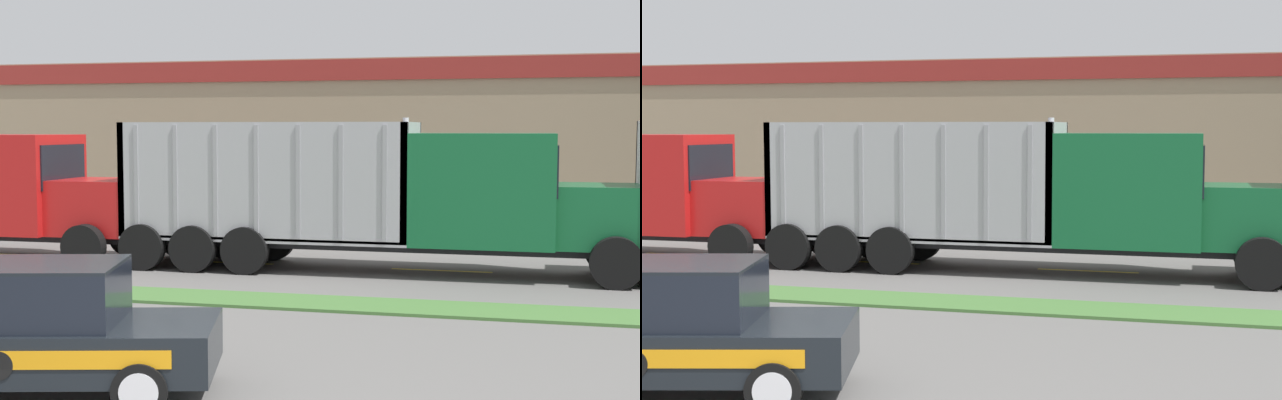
# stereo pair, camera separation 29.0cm
# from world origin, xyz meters

# --- Properties ---
(grass_verge) EXTENTS (120.00, 1.41, 0.06)m
(grass_verge) POSITION_xyz_m (0.00, 9.14, 0.03)
(grass_verge) COLOR #477538
(grass_verge) RESTS_ON ground_plane
(centre_line_3) EXTENTS (2.40, 0.14, 0.01)m
(centre_line_3) POSITION_xyz_m (-9.65, 13.84, 0.00)
(centre_line_3) COLOR yellow
(centre_line_3) RESTS_ON ground_plane
(centre_line_4) EXTENTS (2.40, 0.14, 0.01)m
(centre_line_4) POSITION_xyz_m (-4.25, 13.84, 0.00)
(centre_line_4) COLOR yellow
(centre_line_4) RESTS_ON ground_plane
(centre_line_5) EXTENTS (2.40, 0.14, 0.01)m
(centre_line_5) POSITION_xyz_m (1.15, 13.84, 0.00)
(centre_line_5) COLOR yellow
(centre_line_5) RESTS_ON ground_plane
(dump_truck_mid) EXTENTS (12.72, 2.60, 3.63)m
(dump_truck_mid) POSITION_xyz_m (0.91, 13.37, 1.69)
(dump_truck_mid) COLOR black
(dump_truck_mid) RESTS_ON ground_plane
(rally_car) EXTENTS (4.54, 2.81, 1.74)m
(rally_car) POSITION_xyz_m (-2.69, 2.58, 0.87)
(rally_car) COLOR black
(rally_car) RESTS_ON ground_plane
(store_building_backdrop) EXTENTS (40.84, 12.10, 6.08)m
(store_building_backdrop) POSITION_xyz_m (-5.19, 32.37, 3.04)
(store_building_backdrop) COLOR #9E896B
(store_building_backdrop) RESTS_ON ground_plane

